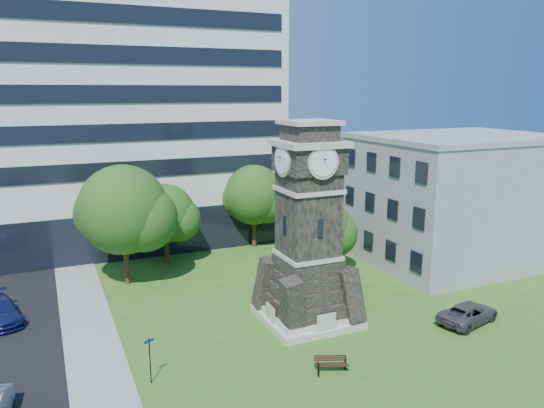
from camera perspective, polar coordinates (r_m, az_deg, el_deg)
name	(u,v)px	position (r m, az deg, el deg)	size (l,w,h in m)	color
ground	(276,342)	(30.83, 0.39, -14.65)	(160.00, 160.00, 0.00)	#33621C
sidewalk	(90,336)	(33.21, -18.96, -13.24)	(3.00, 70.00, 0.06)	gray
clock_tower	(308,237)	(31.82, 3.88, -3.60)	(5.40, 5.40, 12.22)	beige
office_tall	(130,87)	(51.60, -15.05, 12.10)	(26.20, 15.11, 28.60)	silver
office_low	(457,198)	(46.33, 19.26, 0.64)	(15.20, 12.20, 10.40)	#949799
car_street_north	(0,311)	(37.00, -27.22, -10.18)	(1.94, 4.77, 1.38)	#121950
car_east_lot	(468,313)	(35.02, 20.36, -10.97)	(2.00, 4.34, 1.21)	#46464B
park_bench	(331,363)	(27.99, 6.40, -16.65)	(1.65, 0.44, 0.85)	black
street_sign	(150,355)	(27.04, -13.01, -15.57)	(0.56, 0.06, 2.34)	black
tree_nw	(125,213)	(39.26, -15.56, -0.90)	(7.10, 6.45, 8.79)	#332114
tree_nc	(166,216)	(43.52, -11.32, -1.23)	(5.29, 4.81, 6.58)	#332114
tree_ne	(255,197)	(47.32, -1.89, 0.79)	(5.90, 5.36, 7.46)	#332114
tree_east	(320,230)	(40.95, 5.17, -2.79)	(5.45, 4.96, 6.00)	#332114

